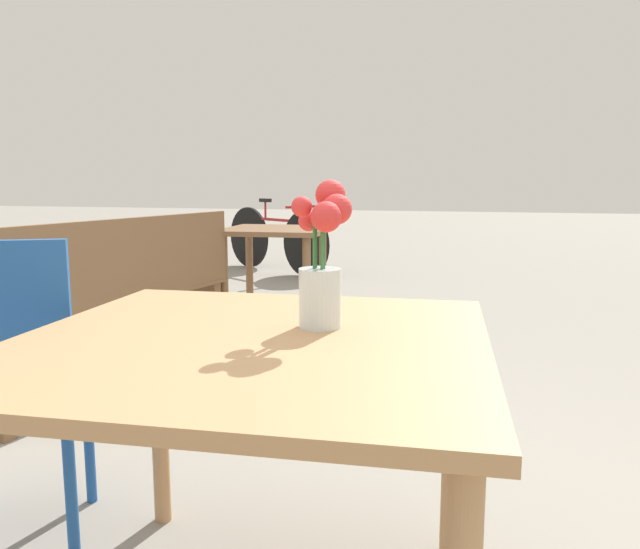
# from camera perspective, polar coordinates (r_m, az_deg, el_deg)

# --- Properties ---
(table_front) EXTENTS (1.04, 1.04, 0.70)m
(table_front) POSITION_cam_1_polar(r_m,az_deg,el_deg) (1.34, -6.22, -9.07)
(table_front) COLOR tan
(table_front) RESTS_ON ground_plane
(flower_vase) EXTENTS (0.13, 0.14, 0.33)m
(flower_vase) POSITION_cam_1_polar(r_m,az_deg,el_deg) (1.37, 0.23, 0.81)
(flower_vase) COLOR silver
(flower_vase) RESTS_ON table_front
(cafe_chair) EXTENTS (0.54, 0.54, 0.88)m
(cafe_chair) POSITION_cam_1_polar(r_m,az_deg,el_deg) (1.89, -27.06, -8.26)
(cafe_chair) COLOR #1E519E
(cafe_chair) RESTS_ON ground_plane
(bench_near) EXTENTS (0.65, 1.58, 0.85)m
(bench_near) POSITION_cam_1_polar(r_m,az_deg,el_deg) (3.24, -17.98, -1.96)
(bench_near) COLOR brown
(bench_near) RESTS_ON ground_plane
(table_back) EXTENTS (0.68, 0.68, 0.73)m
(table_back) POSITION_cam_1_polar(r_m,az_deg,el_deg) (3.97, -4.08, 2.12)
(table_back) COLOR brown
(table_back) RESTS_ON ground_plane
(bicycle) EXTENTS (1.49, 0.97, 0.82)m
(bicycle) POSITION_cam_1_polar(r_m,az_deg,el_deg) (7.08, -4.05, 3.27)
(bicycle) COLOR black
(bicycle) RESTS_ON ground_plane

